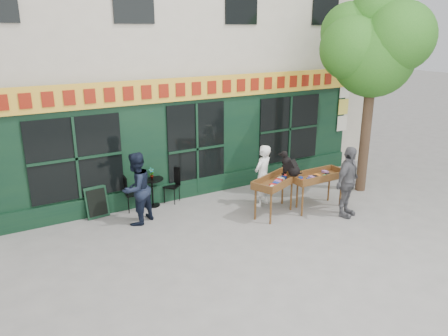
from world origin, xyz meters
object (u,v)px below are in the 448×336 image
Objects in this scene: book_cart_right at (317,178)px; bistro_table at (152,187)px; man_left at (136,189)px; book_cart_center at (278,183)px; man_right at (347,182)px; dog at (291,163)px; woman at (263,176)px.

bistro_table is (-3.63, 2.28, -0.28)m from book_cart_right.
book_cart_center is at bearing 129.08° from man_left.
book_cart_right is (1.09, -0.23, 0.00)m from book_cart_center.
man_right is 4.98m from bistro_table.
man_right is 1.02× the size of man_left.
bistro_table is (-2.54, 2.05, -0.28)m from book_cart_center.
dog is at bearing 166.02° from book_cart_right.
bistro_table is (-3.93, 3.03, -0.35)m from man_right.
man_right is at bearing -68.39° from book_cart_right.
book_cart_right is 0.84× the size of man_right.
book_cart_right is 1.98× the size of bistro_table.
book_cart_right is at bearing -34.01° from book_cart_center.
man_right reaches higher than bistro_table.
man_right is at bearing -63.77° from dog.
man_left is at bearing 138.40° from dog.
man_left is (-3.59, 1.28, -0.41)m from dog.
dog is 1.46m from man_right.
bistro_table is (-2.54, 1.40, -0.28)m from woman.
dog is at bearing 118.04° from man_right.
woman is (0.00, 0.65, -0.00)m from book_cart_center.
book_cart_center is 0.59m from dog.
man_left is (-3.24, 0.58, 0.06)m from woman.
woman is at bearing 94.56° from dog.
man_right is 2.35× the size of bistro_table.
woman is (-0.35, 0.70, -0.47)m from dog.
bistro_table is 1.13m from man_left.
book_cart_center is 1.08× the size of book_cart_right.
book_cart_center is at bearing 124.63° from man_right.
dog is at bearing 130.25° from man_left.
book_cart_right is 4.30m from bistro_table.
bistro_table is 0.43× the size of man_left.
man_right reaches higher than book_cart_right.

